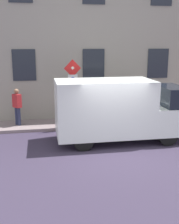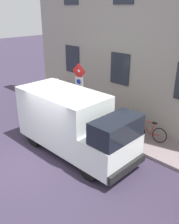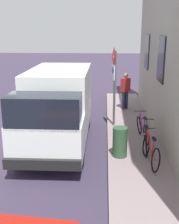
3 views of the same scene
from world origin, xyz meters
TOP-DOWN VIEW (x-y plane):
  - ground_plane at (0.00, 0.00)m, footprint 80.00×80.00m
  - sidewalk_slab at (3.83, 0.00)m, footprint 1.75×14.35m
  - building_facade at (5.05, 0.00)m, footprint 0.75×12.35m
  - sign_post_stacked at (3.17, 1.23)m, footprint 0.19×0.56m
  - delivery_van at (1.26, -0.40)m, footprint 2.02×5.34m
  - bicycle_red at (4.15, -2.15)m, footprint 0.46×1.72m
  - bicycle_black at (4.16, -1.21)m, footprint 0.46×1.71m
  - bicycle_purple at (4.15, -0.26)m, footprint 0.46×1.71m
  - pedestrian at (3.80, 3.76)m, footprint 0.48×0.45m
  - litter_bin at (3.31, -1.73)m, footprint 0.44×0.44m

SIDE VIEW (x-z plane):
  - ground_plane at x=0.00m, z-range 0.00..0.00m
  - sidewalk_slab at x=3.83m, z-range 0.00..0.14m
  - bicycle_red at x=4.15m, z-range 0.07..0.96m
  - bicycle_black at x=4.16m, z-range 0.07..0.96m
  - bicycle_purple at x=4.15m, z-range 0.07..0.96m
  - litter_bin at x=3.31m, z-range 0.14..1.04m
  - pedestrian at x=3.80m, z-range 0.21..1.93m
  - delivery_van at x=1.26m, z-range 0.08..2.58m
  - sign_post_stacked at x=3.17m, z-range 0.65..3.59m
  - building_facade at x=5.05m, z-range 0.00..8.95m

